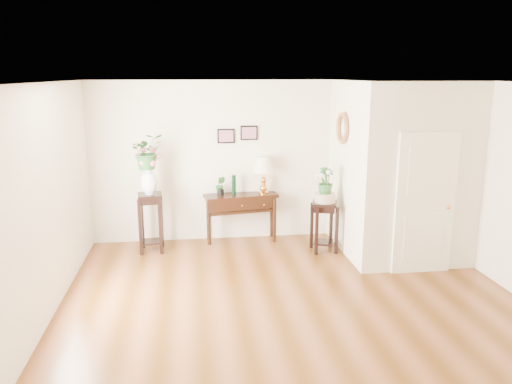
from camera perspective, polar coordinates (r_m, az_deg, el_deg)
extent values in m
cube|color=brown|center=(6.66, 4.26, -12.46)|extent=(6.00, 5.50, 0.02)
cube|color=white|center=(6.00, 4.73, 12.39)|extent=(6.00, 5.50, 0.02)
cube|color=silver|center=(8.83, 0.81, 3.59)|extent=(6.00, 0.02, 2.80)
cube|color=silver|center=(3.68, 13.49, -11.04)|extent=(6.00, 0.02, 2.80)
cube|color=silver|center=(6.30, -23.31, -1.51)|extent=(0.02, 5.50, 2.80)
cube|color=silver|center=(8.48, 15.99, 2.66)|extent=(1.80, 1.95, 2.80)
cube|color=white|center=(7.67, 18.75, -1.31)|extent=(0.90, 0.05, 2.10)
cube|color=black|center=(8.68, -3.44, 6.40)|extent=(0.30, 0.02, 0.25)
cube|color=black|center=(8.71, -0.80, 6.78)|extent=(0.30, 0.02, 0.25)
torus|color=#A77048|center=(8.18, 9.83, 7.21)|extent=(0.07, 0.51, 0.51)
cube|color=black|center=(8.83, -1.72, -2.93)|extent=(1.32, 0.61, 0.85)
cube|color=orange|center=(8.69, 0.87, 2.07)|extent=(0.39, 0.39, 0.66)
cylinder|color=black|center=(8.67, -2.55, 0.81)|extent=(0.09, 0.09, 0.35)
imported|color=#265A27|center=(8.66, -4.09, 0.69)|extent=(0.20, 0.17, 0.31)
cube|color=black|center=(8.47, -11.91, -3.45)|extent=(0.42, 0.42, 0.98)
imported|color=#265A27|center=(8.21, -12.30, 4.46)|extent=(0.63, 0.58, 0.58)
cube|color=black|center=(8.39, 7.78, -3.93)|extent=(0.50, 0.50, 0.84)
cylinder|color=beige|center=(8.26, 7.89, -0.60)|extent=(0.38, 0.38, 0.15)
imported|color=#265A27|center=(8.20, 7.95, 1.21)|extent=(0.30, 0.30, 0.45)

